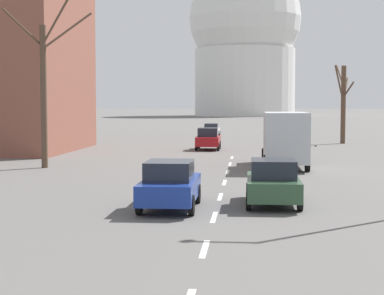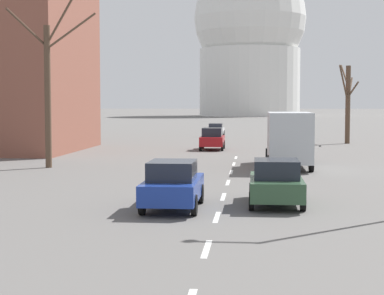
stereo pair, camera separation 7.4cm
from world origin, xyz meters
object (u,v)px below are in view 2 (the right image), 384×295
object	(u,v)px
sedan_near_left	(212,139)
sedan_far_left	(173,184)
sedan_mid_centre	(216,130)
delivery_truck	(288,138)
sedan_near_right	(276,182)

from	to	relation	value
sedan_near_left	sedan_far_left	xyz separation A→B (m)	(0.43, -28.03, -0.01)
sedan_near_left	sedan_mid_centre	size ratio (longest dim) A/B	0.84
sedan_near_left	delivery_truck	xyz separation A→B (m)	(5.17, -13.24, 0.84)
sedan_far_left	delivery_truck	xyz separation A→B (m)	(4.74, 14.80, 0.85)
sedan_mid_centre	sedan_far_left	distance (m)	47.32
sedan_near_left	delivery_truck	size ratio (longest dim) A/B	0.53
sedan_near_left	sedan_mid_centre	world-z (taller)	sedan_near_left
sedan_near_right	delivery_truck	world-z (taller)	delivery_truck
sedan_near_left	sedan_near_right	xyz separation A→B (m)	(4.01, -26.86, -0.04)
sedan_near_left	sedan_far_left	distance (m)	28.03
sedan_mid_centre	delivery_truck	world-z (taller)	delivery_truck
sedan_mid_centre	delivery_truck	bearing A→B (deg)	-79.54
sedan_far_left	delivery_truck	distance (m)	15.56
sedan_far_left	sedan_mid_centre	bearing A→B (deg)	91.53
sedan_near_right	sedan_mid_centre	distance (m)	46.38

